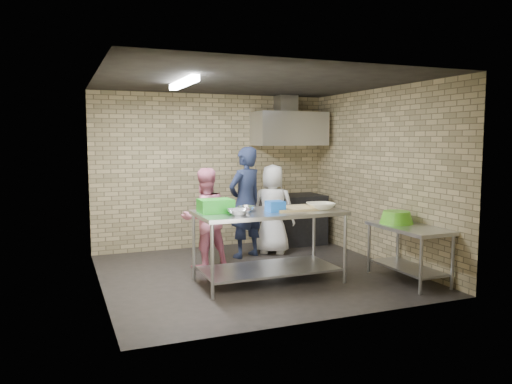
# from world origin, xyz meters

# --- Properties ---
(floor) EXTENTS (4.20, 4.20, 0.00)m
(floor) POSITION_xyz_m (0.00, 0.00, 0.00)
(floor) COLOR black
(floor) RESTS_ON ground
(ceiling) EXTENTS (4.20, 4.20, 0.00)m
(ceiling) POSITION_xyz_m (0.00, 0.00, 2.70)
(ceiling) COLOR black
(ceiling) RESTS_ON ground
(back_wall) EXTENTS (4.20, 0.06, 2.70)m
(back_wall) POSITION_xyz_m (0.00, 2.00, 1.35)
(back_wall) COLOR tan
(back_wall) RESTS_ON ground
(front_wall) EXTENTS (4.20, 0.06, 2.70)m
(front_wall) POSITION_xyz_m (0.00, -2.00, 1.35)
(front_wall) COLOR tan
(front_wall) RESTS_ON ground
(left_wall) EXTENTS (0.06, 4.00, 2.70)m
(left_wall) POSITION_xyz_m (-2.10, 0.00, 1.35)
(left_wall) COLOR tan
(left_wall) RESTS_ON ground
(right_wall) EXTENTS (0.06, 4.00, 2.70)m
(right_wall) POSITION_xyz_m (2.10, 0.00, 1.35)
(right_wall) COLOR tan
(right_wall) RESTS_ON ground
(prep_table) EXTENTS (1.93, 0.97, 0.97)m
(prep_table) POSITION_xyz_m (0.02, -0.45, 0.48)
(prep_table) COLOR #B7B9BE
(prep_table) RESTS_ON floor
(side_counter) EXTENTS (0.60, 1.20, 0.75)m
(side_counter) POSITION_xyz_m (1.80, -1.10, 0.38)
(side_counter) COLOR silver
(side_counter) RESTS_ON floor
(stove) EXTENTS (1.20, 0.70, 0.90)m
(stove) POSITION_xyz_m (1.35, 1.65, 0.45)
(stove) COLOR black
(stove) RESTS_ON floor
(range_hood) EXTENTS (1.30, 0.60, 0.60)m
(range_hood) POSITION_xyz_m (1.35, 1.70, 2.10)
(range_hood) COLOR silver
(range_hood) RESTS_ON back_wall
(hood_duct) EXTENTS (0.35, 0.30, 0.30)m
(hood_duct) POSITION_xyz_m (1.35, 1.85, 2.55)
(hood_duct) COLOR #A5A8AD
(hood_duct) RESTS_ON back_wall
(wall_shelf) EXTENTS (0.80, 0.20, 0.04)m
(wall_shelf) POSITION_xyz_m (1.65, 1.89, 1.92)
(wall_shelf) COLOR #3F2B19
(wall_shelf) RESTS_ON back_wall
(fluorescent_fixture) EXTENTS (0.10, 1.25, 0.08)m
(fluorescent_fixture) POSITION_xyz_m (-1.00, 0.00, 2.64)
(fluorescent_fixture) COLOR white
(fluorescent_fixture) RESTS_ON ceiling
(green_crate) EXTENTS (0.43, 0.32, 0.17)m
(green_crate) POSITION_xyz_m (-0.68, -0.33, 1.05)
(green_crate) COLOR green
(green_crate) RESTS_ON prep_table
(blue_tub) EXTENTS (0.21, 0.21, 0.14)m
(blue_tub) POSITION_xyz_m (0.07, -0.55, 1.04)
(blue_tub) COLOR blue
(blue_tub) RESTS_ON prep_table
(cutting_board) EXTENTS (0.59, 0.45, 0.03)m
(cutting_board) POSITION_xyz_m (0.37, -0.47, 0.98)
(cutting_board) COLOR tan
(cutting_board) RESTS_ON prep_table
(mixing_bowl_a) EXTENTS (0.35, 0.35, 0.07)m
(mixing_bowl_a) POSITION_xyz_m (-0.48, -0.65, 1.00)
(mixing_bowl_a) COLOR #B5B7BC
(mixing_bowl_a) RESTS_ON prep_table
(mixing_bowl_b) EXTENTS (0.26, 0.26, 0.07)m
(mixing_bowl_b) POSITION_xyz_m (-0.28, -0.40, 1.00)
(mixing_bowl_b) COLOR #BABCC1
(mixing_bowl_b) RESTS_ON prep_table
(ceramic_bowl) EXTENTS (0.43, 0.43, 0.09)m
(ceramic_bowl) POSITION_xyz_m (0.72, -0.60, 1.01)
(ceramic_bowl) COLOR beige
(ceramic_bowl) RESTS_ON prep_table
(green_basin) EXTENTS (0.46, 0.46, 0.17)m
(green_basin) POSITION_xyz_m (1.78, -0.85, 0.83)
(green_basin) COLOR #59C626
(green_basin) RESTS_ON side_counter
(bottle_red) EXTENTS (0.07, 0.07, 0.18)m
(bottle_red) POSITION_xyz_m (1.40, 1.89, 2.03)
(bottle_red) COLOR #B22619
(bottle_red) RESTS_ON wall_shelf
(man_navy) EXTENTS (0.77, 0.64, 1.79)m
(man_navy) POSITION_xyz_m (0.24, 1.02, 0.90)
(man_navy) COLOR #161E37
(man_navy) RESTS_ON floor
(woman_pink) EXTENTS (0.82, 0.69, 1.49)m
(woman_pink) POSITION_xyz_m (-0.56, 0.61, 0.75)
(woman_pink) COLOR #D6718D
(woman_pink) RESTS_ON floor
(woman_white) EXTENTS (0.87, 0.80, 1.50)m
(woman_white) POSITION_xyz_m (0.76, 1.09, 0.75)
(woman_white) COLOR white
(woman_white) RESTS_ON floor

